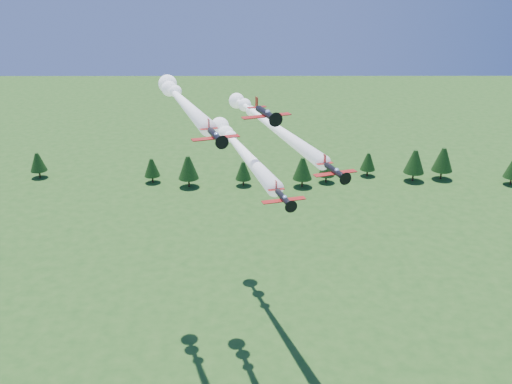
{
  "coord_description": "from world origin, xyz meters",
  "views": [
    {
      "loc": [
        -2.66,
        -81.72,
        74.46
      ],
      "look_at": [
        -2.52,
        0.0,
        40.48
      ],
      "focal_mm": 40.0,
      "sensor_mm": 36.0,
      "label": 1
    }
  ],
  "objects_px": {
    "plane_left": "(181,99)",
    "plane_slot": "(266,113)",
    "plane_right": "(266,121)",
    "plane_lead": "(239,147)"
  },
  "relations": [
    {
      "from": "plane_lead",
      "to": "plane_left",
      "type": "xyz_separation_m",
      "value": [
        -10.58,
        4.37,
        7.6
      ]
    },
    {
      "from": "plane_left",
      "to": "plane_lead",
      "type": "bearing_deg",
      "value": -41.47
    },
    {
      "from": "plane_left",
      "to": "plane_slot",
      "type": "relative_size",
      "value": 4.33
    },
    {
      "from": "plane_left",
      "to": "plane_slot",
      "type": "xyz_separation_m",
      "value": [
        15.21,
        -11.48,
        0.42
      ]
    },
    {
      "from": "plane_lead",
      "to": "plane_left",
      "type": "relative_size",
      "value": 1.03
    },
    {
      "from": "plane_left",
      "to": "plane_right",
      "type": "bearing_deg",
      "value": 20.98
    },
    {
      "from": "plane_lead",
      "to": "plane_right",
      "type": "xyz_separation_m",
      "value": [
        5.11,
        17.53,
        -0.04
      ]
    },
    {
      "from": "plane_slot",
      "to": "plane_left",
      "type": "bearing_deg",
      "value": 122.45
    },
    {
      "from": "plane_slot",
      "to": "plane_right",
      "type": "bearing_deg",
      "value": 68.4
    },
    {
      "from": "plane_left",
      "to": "plane_slot",
      "type": "distance_m",
      "value": 19.07
    }
  ]
}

